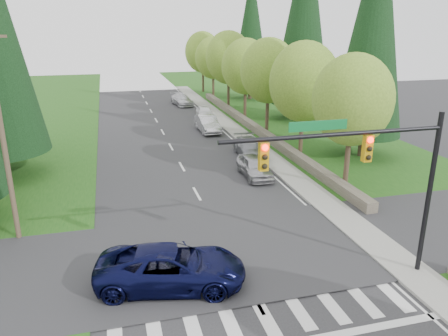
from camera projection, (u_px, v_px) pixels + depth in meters
name	position (u px, v px, depth m)	size (l,w,h in m)	color
grass_east	(349.00, 157.00, 33.97)	(14.00, 110.00, 0.06)	#1A4C14
cross_street	(230.00, 253.00, 19.81)	(120.00, 8.00, 0.10)	#28282B
sidewalk_east	(266.00, 155.00, 34.31)	(1.80, 80.00, 0.13)	gray
curb_east	(256.00, 156.00, 34.10)	(0.20, 80.00, 0.13)	gray
stone_wall_north	(254.00, 128.00, 41.97)	(0.70, 40.00, 0.70)	#4C4438
traffic_signal	(370.00, 164.00, 16.09)	(8.70, 0.37, 6.80)	black
utility_pole	(2.00, 135.00, 19.55)	(1.60, 0.24, 10.00)	#473828
decid_tree_0	(353.00, 100.00, 25.78)	(4.80, 4.80, 8.37)	#38281C
decid_tree_1	(304.00, 82.00, 32.16)	(5.20, 5.20, 8.80)	#38281C
decid_tree_2	(268.00, 71.00, 38.50)	(5.00, 5.00, 8.82)	#38281C
decid_tree_3	(246.00, 66.00, 45.02)	(5.00, 5.00, 8.55)	#38281C
decid_tree_4	(229.00, 58.00, 51.34)	(5.40, 5.40, 9.18)	#38281C
decid_tree_5	(213.00, 58.00, 57.88)	(4.80, 4.80, 8.30)	#38281C
decid_tree_6	(203.00, 52.00, 64.22)	(5.20, 5.20, 8.86)	#38281C
conifer_e_a	(374.00, 25.00, 31.13)	(5.44, 5.44, 17.80)	#38281C
conifer_e_b	(304.00, 14.00, 43.90)	(6.12, 6.12, 19.80)	#38281C
conifer_e_c	(251.00, 28.00, 56.97)	(5.10, 5.10, 16.80)	#38281C
suv_navy	(171.00, 267.00, 17.13)	(2.70, 5.85, 1.63)	black
parked_car_a	(255.00, 167.00, 29.46)	(1.69, 4.21, 1.43)	#A2A2A7
parked_car_b	(251.00, 148.00, 33.87)	(1.97, 4.85, 1.41)	gray
parked_car_c	(208.00, 124.00, 41.68)	(1.64, 4.69, 1.55)	silver
parked_car_d	(204.00, 112.00, 47.78)	(1.57, 3.90, 1.33)	white
parked_car_e	(182.00, 100.00, 55.30)	(1.94, 4.77, 1.39)	silver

